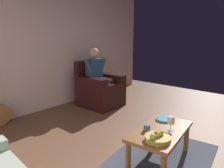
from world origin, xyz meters
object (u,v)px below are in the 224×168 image
(wine_glass_near, at_px, (171,121))
(armchair, at_px, (99,90))
(fruit_bowl, at_px, (157,137))
(coffee_table, at_px, (160,135))
(candle_jar, at_px, (147,127))
(decorative_dish, at_px, (164,119))
(person_seated, at_px, (99,75))

(wine_glass_near, bearing_deg, armchair, -115.18)
(wine_glass_near, height_order, fruit_bowl, wine_glass_near)
(armchair, xyz_separation_m, fruit_bowl, (1.34, 2.17, 0.11))
(fruit_bowl, bearing_deg, wine_glass_near, -178.11)
(coffee_table, bearing_deg, candle_jar, -40.71)
(armchair, distance_m, wine_glass_near, 2.39)
(armchair, height_order, fruit_bowl, armchair)
(candle_jar, bearing_deg, wine_glass_near, 131.92)
(armchair, distance_m, decorative_dish, 2.12)
(armchair, height_order, decorative_dish, armchair)
(fruit_bowl, relative_size, candle_jar, 3.58)
(wine_glass_near, xyz_separation_m, decorative_dish, (-0.22, -0.20, -0.10))
(wine_glass_near, distance_m, fruit_bowl, 0.34)
(wine_glass_near, height_order, decorative_dish, wine_glass_near)
(coffee_table, bearing_deg, wine_glass_near, 120.35)
(fruit_bowl, distance_m, decorative_dish, 0.59)
(coffee_table, xyz_separation_m, wine_glass_near, (-0.06, 0.09, 0.19))
(decorative_dish, bearing_deg, candle_jar, -0.91)
(fruit_bowl, bearing_deg, candle_jar, -123.39)
(person_seated, distance_m, decorative_dish, 2.14)
(decorative_dish, bearing_deg, person_seated, -111.79)
(decorative_dish, bearing_deg, coffee_table, 20.52)
(coffee_table, height_order, decorative_dish, decorative_dish)
(decorative_dish, bearing_deg, fruit_bowl, 20.82)
(wine_glass_near, distance_m, candle_jar, 0.29)
(wine_glass_near, distance_m, decorative_dish, 0.32)
(decorative_dish, height_order, candle_jar, candle_jar)
(coffee_table, height_order, wine_glass_near, wine_glass_near)
(person_seated, relative_size, decorative_dish, 5.97)
(decorative_dish, bearing_deg, armchair, -111.96)
(fruit_bowl, relative_size, decorative_dish, 1.31)
(armchair, distance_m, coffee_table, 2.33)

